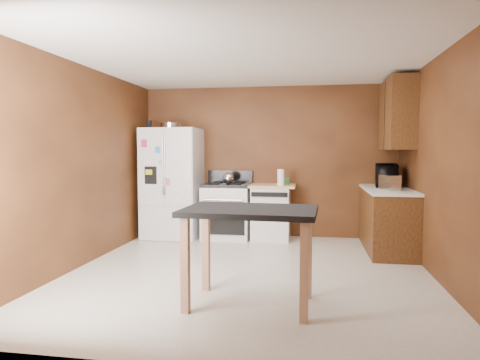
% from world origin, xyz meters
% --- Properties ---
extents(floor, '(4.50, 4.50, 0.00)m').
position_xyz_m(floor, '(0.00, 0.00, 0.00)').
color(floor, silver).
rests_on(floor, ground).
extents(ceiling, '(4.50, 4.50, 0.00)m').
position_xyz_m(ceiling, '(0.00, 0.00, 2.50)').
color(ceiling, white).
rests_on(ceiling, ground).
extents(wall_back, '(4.20, 0.00, 4.20)m').
position_xyz_m(wall_back, '(0.00, 2.25, 1.25)').
color(wall_back, brown).
rests_on(wall_back, ground).
extents(wall_front, '(4.20, 0.00, 4.20)m').
position_xyz_m(wall_front, '(0.00, -2.25, 1.25)').
color(wall_front, brown).
rests_on(wall_front, ground).
extents(wall_left, '(0.00, 4.50, 4.50)m').
position_xyz_m(wall_left, '(-2.10, 0.00, 1.25)').
color(wall_left, brown).
rests_on(wall_left, ground).
extents(wall_right, '(0.00, 4.50, 4.50)m').
position_xyz_m(wall_right, '(2.10, 0.00, 1.25)').
color(wall_right, brown).
rests_on(wall_right, ground).
extents(roasting_pan, '(0.36, 0.36, 0.09)m').
position_xyz_m(roasting_pan, '(-1.56, 1.89, 1.84)').
color(roasting_pan, silver).
rests_on(roasting_pan, refrigerator).
extents(pen_cup, '(0.09, 0.09, 0.13)m').
position_xyz_m(pen_cup, '(-1.92, 1.81, 1.87)').
color(pen_cup, black).
rests_on(pen_cup, refrigerator).
extents(kettle, '(0.19, 0.19, 0.19)m').
position_xyz_m(kettle, '(-0.60, 1.84, 0.99)').
color(kettle, silver).
rests_on(kettle, gas_range).
extents(paper_towel, '(0.14, 0.14, 0.25)m').
position_xyz_m(paper_towel, '(0.24, 1.82, 1.02)').
color(paper_towel, white).
rests_on(paper_towel, dishwasher).
extents(green_canister, '(0.13, 0.13, 0.11)m').
position_xyz_m(green_canister, '(0.32, 2.04, 0.95)').
color(green_canister, '#3B9A52').
rests_on(green_canister, dishwasher).
extents(toaster, '(0.27, 0.33, 0.21)m').
position_xyz_m(toaster, '(1.77, 1.14, 1.00)').
color(toaster, silver).
rests_on(toaster, right_cabinets).
extents(microwave, '(0.44, 0.60, 0.31)m').
position_xyz_m(microwave, '(1.82, 1.72, 1.06)').
color(microwave, black).
rests_on(microwave, right_cabinets).
extents(refrigerator, '(0.90, 0.80, 1.80)m').
position_xyz_m(refrigerator, '(-1.55, 1.86, 0.90)').
color(refrigerator, white).
rests_on(refrigerator, ground).
extents(gas_range, '(0.76, 0.68, 1.10)m').
position_xyz_m(gas_range, '(-0.64, 1.92, 0.46)').
color(gas_range, white).
rests_on(gas_range, ground).
extents(dishwasher, '(0.78, 0.63, 0.89)m').
position_xyz_m(dishwasher, '(0.08, 1.95, 0.45)').
color(dishwasher, white).
rests_on(dishwasher, ground).
extents(right_cabinets, '(0.63, 1.58, 2.45)m').
position_xyz_m(right_cabinets, '(1.84, 1.48, 0.91)').
color(right_cabinets, brown).
rests_on(right_cabinets, ground).
extents(island, '(1.25, 0.86, 0.91)m').
position_xyz_m(island, '(0.16, -1.03, 0.77)').
color(island, black).
rests_on(island, ground).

